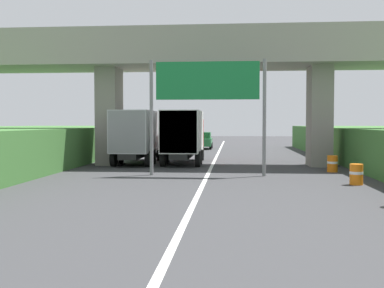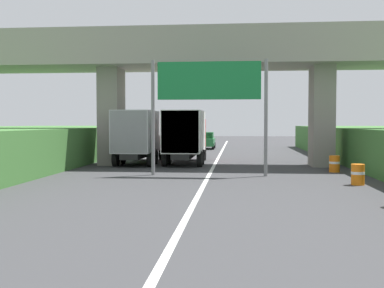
# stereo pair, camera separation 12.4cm
# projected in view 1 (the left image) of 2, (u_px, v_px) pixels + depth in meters

# --- Properties ---
(lane_centre_stripe) EXTENTS (0.20, 93.41, 0.01)m
(lane_centre_stripe) POSITION_uv_depth(u_px,v_px,m) (206.00, 177.00, 23.42)
(lane_centre_stripe) COLOR white
(lane_centre_stripe) RESTS_ON ground
(overpass_bridge) EXTENTS (40.00, 4.80, 8.34)m
(overpass_bridge) POSITION_uv_depth(u_px,v_px,m) (213.00, 64.00, 29.79)
(overpass_bridge) COLOR gray
(overpass_bridge) RESTS_ON ground
(overhead_highway_sign) EXTENTS (5.88, 0.18, 5.84)m
(overhead_highway_sign) POSITION_uv_depth(u_px,v_px,m) (207.00, 89.00, 23.93)
(overhead_highway_sign) COLOR slate
(overhead_highway_sign) RESTS_ON ground
(truck_silver) EXTENTS (2.44, 7.30, 3.44)m
(truck_silver) POSITION_uv_depth(u_px,v_px,m) (138.00, 134.00, 31.22)
(truck_silver) COLOR black
(truck_silver) RESTS_ON ground
(truck_red) EXTENTS (2.44, 7.30, 3.44)m
(truck_red) POSITION_uv_depth(u_px,v_px,m) (184.00, 134.00, 31.19)
(truck_red) COLOR black
(truck_red) RESTS_ON ground
(car_orange) EXTENTS (1.86, 4.10, 1.72)m
(car_orange) POSITION_uv_depth(u_px,v_px,m) (172.00, 140.00, 49.04)
(car_orange) COLOR orange
(car_orange) RESTS_ON ground
(car_green) EXTENTS (1.86, 4.10, 1.72)m
(car_green) POSITION_uv_depth(u_px,v_px,m) (203.00, 141.00, 48.89)
(car_green) COLOR #236B38
(car_green) RESTS_ON ground
(construction_barrel_3) EXTENTS (0.57, 0.57, 0.90)m
(construction_barrel_3) POSITION_uv_depth(u_px,v_px,m) (356.00, 174.00, 20.50)
(construction_barrel_3) COLOR orange
(construction_barrel_3) RESTS_ON ground
(construction_barrel_4) EXTENTS (0.57, 0.57, 0.90)m
(construction_barrel_4) POSITION_uv_depth(u_px,v_px,m) (332.00, 164.00, 25.83)
(construction_barrel_4) COLOR orange
(construction_barrel_4) RESTS_ON ground
(construction_barrel_5) EXTENTS (0.57, 0.57, 0.90)m
(construction_barrel_5) POSITION_uv_depth(u_px,v_px,m) (316.00, 157.00, 31.17)
(construction_barrel_5) COLOR orange
(construction_barrel_5) RESTS_ON ground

